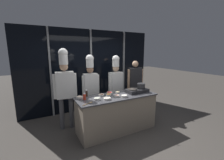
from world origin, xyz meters
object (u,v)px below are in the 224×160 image
at_px(portable_stove, 137,91).
at_px(squeeze_bottle_chili, 84,96).
at_px(prep_bowl_ginger, 117,92).
at_px(prep_bowl_bean_sprouts, 97,99).
at_px(chef_head, 65,84).
at_px(stock_pot, 141,86).
at_px(prep_bowl_chicken, 80,97).
at_px(chef_line, 116,82).
at_px(squeeze_bottle_soy, 87,93).
at_px(prep_bowl_onion, 107,98).
at_px(prep_bowl_carrots, 108,95).
at_px(prep_bowl_rice, 124,96).
at_px(chef_sous, 90,83).
at_px(prep_bowl_shrimp, 117,96).
at_px(serving_spoon_solid, 90,103).
at_px(person_guest, 135,82).
at_px(frying_pan, 133,88).
at_px(prep_bowl_soy_glaze, 101,95).
at_px(prep_bowl_bell_pepper, 110,93).

height_order(portable_stove, squeeze_bottle_chili, squeeze_bottle_chili).
distance_m(squeeze_bottle_chili, prep_bowl_ginger, 0.94).
xyz_separation_m(prep_bowl_bean_sprouts, chef_head, (-0.53, 0.79, 0.25)).
bearing_deg(stock_pot, prep_bowl_chicken, 172.63).
distance_m(squeeze_bottle_chili, chef_line, 1.35).
bearing_deg(prep_bowl_bean_sprouts, prep_bowl_chicken, 137.53).
bearing_deg(squeeze_bottle_soy, prep_bowl_onion, -52.57).
bearing_deg(prep_bowl_carrots, chef_line, 47.71).
distance_m(prep_bowl_rice, chef_sous, 1.06).
bearing_deg(prep_bowl_carrots, squeeze_bottle_chili, -178.87).
bearing_deg(prep_bowl_shrimp, squeeze_bottle_soy, 150.09).
height_order(squeeze_bottle_soy, prep_bowl_chicken, squeeze_bottle_soy).
xyz_separation_m(stock_pot, serving_spoon_solid, (-1.54, -0.20, -0.16)).
height_order(squeeze_bottle_soy, prep_bowl_onion, squeeze_bottle_soy).
distance_m(chef_head, person_guest, 2.17).
xyz_separation_m(stock_pot, prep_bowl_chicken, (-1.63, 0.21, -0.14)).
height_order(stock_pot, prep_bowl_shrimp, stock_pot).
relative_size(prep_bowl_onion, person_guest, 0.10).
bearing_deg(prep_bowl_ginger, frying_pan, -27.70).
bearing_deg(prep_bowl_carrots, person_guest, 26.03).
xyz_separation_m(prep_bowl_chicken, prep_bowl_soy_glaze, (0.52, -0.07, -0.00)).
bearing_deg(prep_bowl_soy_glaze, prep_bowl_onion, -89.60).
height_order(prep_bowl_bell_pepper, prep_bowl_onion, prep_bowl_bell_pepper).
relative_size(prep_bowl_carrots, prep_bowl_chicken, 0.88).
bearing_deg(portable_stove, chef_head, 157.19).
relative_size(frying_pan, chef_head, 0.21).
height_order(prep_bowl_carrots, chef_sous, chef_sous).
height_order(squeeze_bottle_chili, prep_bowl_bean_sprouts, squeeze_bottle_chili).
height_order(portable_stove, prep_bowl_soy_glaze, portable_stove).
distance_m(portable_stove, chef_head, 1.87).
distance_m(prep_bowl_onion, chef_sous, 0.92).
bearing_deg(squeeze_bottle_soy, prep_bowl_soy_glaze, -21.88).
bearing_deg(prep_bowl_rice, prep_bowl_soy_glaze, 143.59).
distance_m(squeeze_bottle_chili, prep_bowl_bell_pepper, 0.73).
height_order(prep_bowl_chicken, chef_sous, chef_sous).
distance_m(prep_bowl_ginger, chef_sous, 0.79).
bearing_deg(squeeze_bottle_chili, prep_bowl_chicken, 115.69).
relative_size(prep_bowl_bell_pepper, person_guest, 0.08).
height_order(portable_stove, chef_line, chef_line).
relative_size(prep_bowl_chicken, serving_spoon_solid, 0.57).
bearing_deg(prep_bowl_onion, prep_bowl_soy_glaze, 90.40).
bearing_deg(chef_sous, serving_spoon_solid, 71.25).
relative_size(prep_bowl_chicken, prep_bowl_rice, 0.98).
xyz_separation_m(prep_bowl_bean_sprouts, prep_bowl_onion, (0.21, -0.08, -0.00)).
xyz_separation_m(frying_pan, prep_bowl_bell_pepper, (-0.58, 0.22, -0.09)).
relative_size(squeeze_bottle_soy, chef_head, 0.09).
height_order(portable_stove, prep_bowl_onion, portable_stove).
bearing_deg(prep_bowl_bean_sprouts, squeeze_bottle_chili, 149.43).
relative_size(prep_bowl_carrots, prep_bowl_ginger, 1.33).
height_order(prep_bowl_shrimp, prep_bowl_onion, prep_bowl_shrimp).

